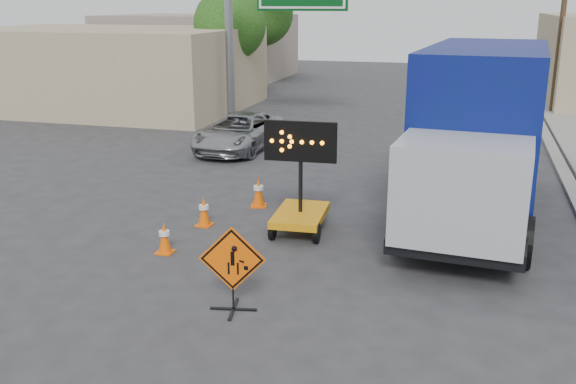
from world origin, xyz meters
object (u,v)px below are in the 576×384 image
at_px(arrow_board, 300,207).
at_px(pickup_truck, 239,132).
at_px(construction_sign, 232,267).
at_px(box_truck, 478,143).

height_order(arrow_board, pickup_truck, arrow_board).
bearing_deg(pickup_truck, arrow_board, -58.34).
bearing_deg(construction_sign, pickup_truck, 98.81).
distance_m(construction_sign, arrow_board, 4.27).
height_order(construction_sign, arrow_board, arrow_board).
relative_size(pickup_truck, box_truck, 0.53).
bearing_deg(box_truck, pickup_truck, 150.96).
bearing_deg(box_truck, arrow_board, -144.48).
distance_m(construction_sign, box_truck, 7.81).
bearing_deg(construction_sign, box_truck, 47.77).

